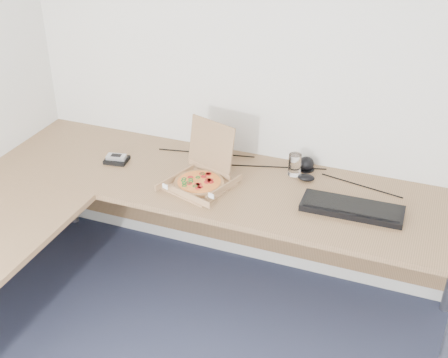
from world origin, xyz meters
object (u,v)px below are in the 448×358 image
at_px(pizza_box, 200,179).
at_px(drinking_glass, 295,165).
at_px(keyboard, 352,208).
at_px(wallet, 117,160).
at_px(desk, 128,216).

distance_m(pizza_box, drinking_glass, 0.50).
bearing_deg(drinking_glass, keyboard, -34.61).
bearing_deg(drinking_glass, wallet, -167.21).
height_order(pizza_box, keyboard, pizza_box).
relative_size(pizza_box, keyboard, 0.68).
bearing_deg(wallet, keyboard, -9.13).
bearing_deg(keyboard, wallet, 177.31).
xyz_separation_m(pizza_box, wallet, (-0.53, 0.07, -0.02)).
xyz_separation_m(pizza_box, keyboard, (0.77, 0.04, -0.02)).
relative_size(desk, pizza_box, 7.59).
xyz_separation_m(desk, pizza_box, (0.23, 0.35, 0.06)).
xyz_separation_m(desk, keyboard, (1.00, 0.39, 0.04)).
bearing_deg(keyboard, desk, -160.20).
bearing_deg(wallet, drinking_glass, 4.90).
bearing_deg(keyboard, drinking_glass, 143.94).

